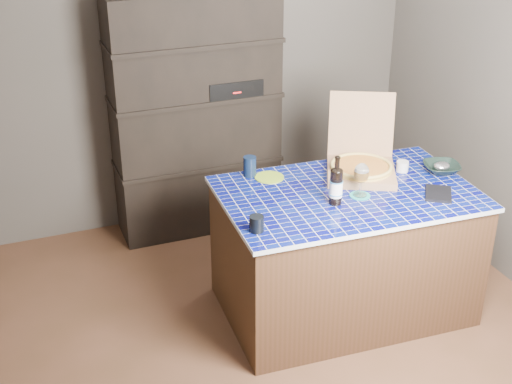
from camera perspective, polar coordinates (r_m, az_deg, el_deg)
name	(u,v)px	position (r m, az deg, el deg)	size (l,w,h in m)	color
room	(277,147)	(3.76, 1.69, 3.58)	(3.50, 3.50, 3.50)	brown
shelving_unit	(196,115)	(5.24, -4.81, 6.15)	(1.20, 0.41, 1.80)	black
kitchen_island	(344,251)	(4.47, 7.08, -4.72)	(1.55, 1.02, 0.83)	#402719
pizza_box	(361,165)	(4.48, 8.41, 2.19)	(0.59, 0.63, 0.45)	#9F7652
mead_bottle	(336,185)	(4.07, 6.43, 0.53)	(0.08, 0.08, 0.29)	black
teal_trivet	(360,196)	(4.23, 8.31, -0.29)	(0.12, 0.12, 0.01)	teal
wine_glass	(361,174)	(4.17, 8.44, 1.45)	(0.09, 0.09, 0.20)	white
tumbler	(257,224)	(3.80, 0.05, -2.55)	(0.08, 0.08, 0.09)	black
dvd_case	(438,194)	(4.33, 14.38, -0.12)	(0.15, 0.21, 0.02)	black
bowl	(442,168)	(4.63, 14.63, 1.88)	(0.23, 0.23, 0.06)	black
foil_contents	(442,166)	(4.62, 14.64, 2.02)	(0.11, 0.09, 0.05)	silver
white_jar	(402,166)	(4.58, 11.63, 2.03)	(0.08, 0.08, 0.07)	silver
navy_cup	(250,166)	(4.41, -0.50, 2.06)	(0.08, 0.08, 0.13)	black
green_trivet	(269,177)	(4.41, 1.08, 1.19)	(0.18, 0.18, 0.01)	#81A423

